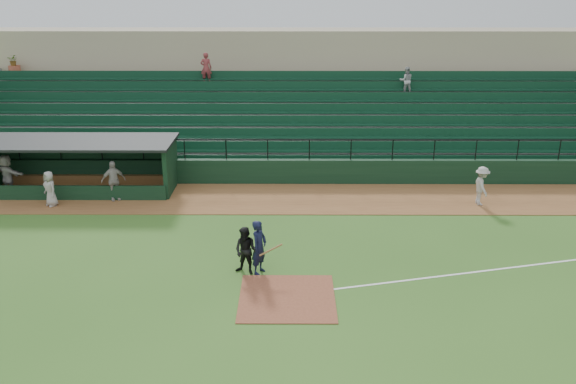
{
  "coord_description": "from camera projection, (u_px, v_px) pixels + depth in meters",
  "views": [
    {
      "loc": [
        0.1,
        -17.61,
        9.49
      ],
      "look_at": [
        0.0,
        5.0,
        1.4
      ],
      "focal_mm": 37.47,
      "sensor_mm": 36.0,
      "label": 1
    }
  ],
  "objects": [
    {
      "name": "foul_line",
      "position": [
        517.0,
        267.0,
        20.87
      ],
      "size": [
        17.49,
        4.44,
        0.01
      ],
      "primitive_type": "cube",
      "rotation": [
        0.0,
        0.0,
        0.24
      ],
      "color": "white",
      "rests_on": "ground"
    },
    {
      "name": "dugout_player_a",
      "position": [
        113.0,
        181.0,
        26.81
      ],
      "size": [
        1.15,
        0.88,
        1.82
      ],
      "primitive_type": "imported",
      "rotation": [
        0.0,
        0.0,
        0.47
      ],
      "color": "#A8A29D",
      "rests_on": "warning_track"
    },
    {
      "name": "ground",
      "position": [
        287.0,
        283.0,
        19.78
      ],
      "size": [
        90.0,
        90.0,
        0.0
      ],
      "primitive_type": "plane",
      "color": "#325C1D",
      "rests_on": "ground"
    },
    {
      "name": "home_plate_dirt",
      "position": [
        287.0,
        298.0,
        18.83
      ],
      "size": [
        3.0,
        3.0,
        0.03
      ],
      "primitive_type": "cube",
      "color": "brown",
      "rests_on": "ground"
    },
    {
      "name": "dugout",
      "position": [
        82.0,
        161.0,
        28.37
      ],
      "size": [
        8.9,
        3.2,
        2.42
      ],
      "color": "black",
      "rests_on": "ground"
    },
    {
      "name": "warning_track",
      "position": [
        288.0,
        198.0,
        27.31
      ],
      "size": [
        40.0,
        4.0,
        0.03
      ],
      "primitive_type": "cube",
      "color": "brown",
      "rests_on": "ground"
    },
    {
      "name": "umpire",
      "position": [
        246.0,
        251.0,
        20.18
      ],
      "size": [
        0.99,
        0.89,
        1.66
      ],
      "primitive_type": "imported",
      "rotation": [
        0.0,
        0.0,
        -0.4
      ],
      "color": "black",
      "rests_on": "ground"
    },
    {
      "name": "dugout_player_c",
      "position": [
        7.0,
        174.0,
        27.62
      ],
      "size": [
        1.77,
        1.33,
        1.86
      ],
      "primitive_type": "imported",
      "rotation": [
        0.0,
        0.0,
        2.63
      ],
      "color": "#A5A09B",
      "rests_on": "warning_track"
    },
    {
      "name": "stadium_structure",
      "position": [
        289.0,
        110.0,
        34.5
      ],
      "size": [
        38.0,
        13.08,
        6.4
      ],
      "color": "black",
      "rests_on": "ground"
    },
    {
      "name": "runner",
      "position": [
        481.0,
        186.0,
        26.27
      ],
      "size": [
        0.7,
        1.15,
        1.73
      ],
      "primitive_type": "imported",
      "rotation": [
        0.0,
        0.0,
        1.62
      ],
      "color": "#A5A09A",
      "rests_on": "warning_track"
    },
    {
      "name": "dugout_player_b",
      "position": [
        50.0,
        189.0,
        26.16
      ],
      "size": [
        0.9,
        0.89,
        1.57
      ],
      "primitive_type": "imported",
      "rotation": [
        0.0,
        0.0,
        -0.74
      ],
      "color": "#A39E99",
      "rests_on": "warning_track"
    },
    {
      "name": "batter_at_plate",
      "position": [
        259.0,
        247.0,
        20.15
      ],
      "size": [
        1.15,
        0.82,
        1.9
      ],
      "color": "black",
      "rests_on": "ground"
    }
  ]
}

